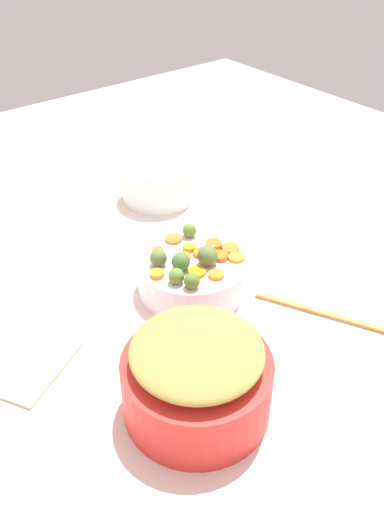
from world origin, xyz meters
TOP-DOWN VIEW (x-y plane):
  - tabletop at (0.00, 0.00)m, footprint 2.40×2.40m
  - serving_bowl_carrots at (0.02, -0.04)m, footprint 0.23×0.23m
  - metal_pot at (-0.18, -0.29)m, footprint 0.24×0.24m
  - stuffing_mound at (-0.18, -0.29)m, footprint 0.21×0.21m
  - carrot_slice_0 at (0.03, -0.01)m, footprint 0.03×0.03m
  - carrot_slice_1 at (0.03, 0.04)m, footprint 0.05×0.05m
  - carrot_slice_2 at (0.07, -0.07)m, footprint 0.05×0.05m
  - carrot_slice_3 at (-0.07, -0.04)m, footprint 0.04×0.04m
  - carrot_slice_4 at (0.04, -0.04)m, footprint 0.04×0.04m
  - carrot_slice_5 at (0.09, -0.09)m, footprint 0.04×0.04m
  - carrot_slice_6 at (0.01, -0.02)m, footprint 0.04×0.04m
  - carrot_slice_7 at (0.08, -0.03)m, footprint 0.05×0.05m
  - carrot_slice_8 at (-0.01, -0.08)m, footprint 0.04×0.04m
  - carrot_slice_9 at (0.10, -0.06)m, footprint 0.05×0.05m
  - carrot_slice_10 at (0.02, -0.11)m, footprint 0.04×0.04m
  - carrot_slice_11 at (-0.02, 0.03)m, footprint 0.03×0.03m
  - brussels_sprout_0 at (-0.02, -0.05)m, footprint 0.04×0.04m
  - brussels_sprout_1 at (-0.05, -0.01)m, footprint 0.04×0.04m
  - brussels_sprout_2 at (-0.04, -0.11)m, footprint 0.03×0.03m
  - brussels_sprout_3 at (-0.06, -0.08)m, footprint 0.03×0.03m
  - brussels_sprout_4 at (0.03, -0.07)m, footprint 0.04×0.04m
  - brussels_sprout_5 at (0.07, 0.03)m, footprint 0.03×0.03m
  - wooden_spoon at (0.21, -0.35)m, footprint 0.18×0.31m
  - casserole_dish at (0.19, 0.33)m, footprint 0.20×0.20m
  - dish_towel at (-0.35, -0.03)m, footprint 0.20×0.18m

SIDE VIEW (x-z plane):
  - tabletop at x=0.00m, z-range 0.00..0.02m
  - dish_towel at x=-0.35m, z-range 0.02..0.03m
  - wooden_spoon at x=0.21m, z-range 0.02..0.03m
  - serving_bowl_carrots at x=0.02m, z-range 0.02..0.10m
  - casserole_dish at x=0.19m, z-range 0.02..0.12m
  - metal_pot at x=-0.18m, z-range 0.02..0.13m
  - carrot_slice_5 at x=0.09m, z-range 0.10..0.10m
  - carrot_slice_1 at x=0.03m, z-range 0.10..0.10m
  - carrot_slice_9 at x=0.10m, z-range 0.10..0.10m
  - carrot_slice_8 at x=-0.01m, z-range 0.10..0.10m
  - carrot_slice_6 at x=0.01m, z-range 0.10..0.10m
  - carrot_slice_10 at x=0.02m, z-range 0.10..0.10m
  - carrot_slice_11 at x=-0.02m, z-range 0.10..0.10m
  - carrot_slice_4 at x=0.04m, z-range 0.10..0.10m
  - carrot_slice_0 at x=0.03m, z-range 0.10..0.11m
  - carrot_slice_3 at x=-0.07m, z-range 0.10..0.11m
  - carrot_slice_2 at x=0.07m, z-range 0.10..0.11m
  - carrot_slice_7 at x=0.08m, z-range 0.10..0.11m
  - brussels_sprout_5 at x=0.07m, z-range 0.10..0.13m
  - brussels_sprout_2 at x=-0.04m, z-range 0.10..0.13m
  - brussels_sprout_3 at x=-0.06m, z-range 0.10..0.13m
  - brussels_sprout_1 at x=-0.05m, z-range 0.10..0.13m
  - brussels_sprout_0 at x=-0.02m, z-range 0.10..0.13m
  - brussels_sprout_4 at x=0.03m, z-range 0.10..0.14m
  - stuffing_mound at x=-0.18m, z-range 0.13..0.18m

